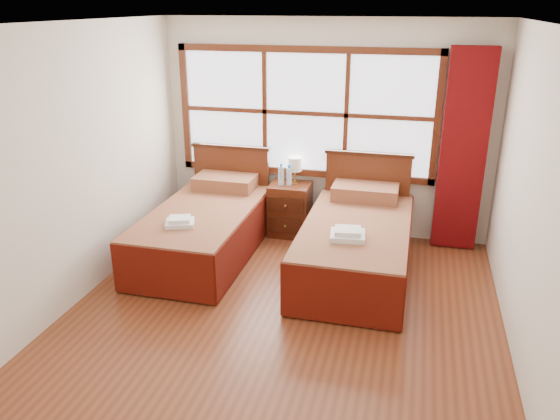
# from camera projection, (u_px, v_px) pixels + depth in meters

# --- Properties ---
(floor) EXTENTS (4.50, 4.50, 0.00)m
(floor) POSITION_uv_depth(u_px,v_px,m) (280.00, 320.00, 5.03)
(floor) COLOR brown
(floor) RESTS_ON ground
(ceiling) EXTENTS (4.50, 4.50, 0.00)m
(ceiling) POSITION_uv_depth(u_px,v_px,m) (279.00, 23.00, 4.10)
(ceiling) COLOR white
(ceiling) RESTS_ON wall_back
(wall_back) EXTENTS (4.00, 0.00, 4.00)m
(wall_back) POSITION_uv_depth(u_px,v_px,m) (326.00, 130.00, 6.61)
(wall_back) COLOR silver
(wall_back) RESTS_ON floor
(wall_left) EXTENTS (0.00, 4.50, 4.50)m
(wall_left) POSITION_uv_depth(u_px,v_px,m) (70.00, 170.00, 5.03)
(wall_left) COLOR silver
(wall_left) RESTS_ON floor
(wall_right) EXTENTS (0.00, 4.50, 4.50)m
(wall_right) POSITION_uv_depth(u_px,v_px,m) (536.00, 208.00, 4.11)
(wall_right) COLOR silver
(wall_right) RESTS_ON floor
(window) EXTENTS (3.16, 0.06, 1.56)m
(window) POSITION_uv_depth(u_px,v_px,m) (305.00, 113.00, 6.56)
(window) COLOR white
(window) RESTS_ON wall_back
(curtain) EXTENTS (0.50, 0.16, 2.30)m
(curtain) POSITION_uv_depth(u_px,v_px,m) (463.00, 152.00, 6.15)
(curtain) COLOR maroon
(curtain) RESTS_ON wall_back
(bed_left) EXTENTS (1.09, 2.11, 1.06)m
(bed_left) POSITION_uv_depth(u_px,v_px,m) (206.00, 227.00, 6.27)
(bed_left) COLOR #38180B
(bed_left) RESTS_ON floor
(bed_right) EXTENTS (1.11, 2.16, 1.09)m
(bed_right) POSITION_uv_depth(u_px,v_px,m) (357.00, 242.00, 5.87)
(bed_right) COLOR #38180B
(bed_right) RESTS_ON floor
(nightstand) EXTENTS (0.49, 0.48, 0.65)m
(nightstand) POSITION_uv_depth(u_px,v_px,m) (290.00, 209.00, 6.81)
(nightstand) COLOR #562512
(nightstand) RESTS_ON floor
(towels_left) EXTENTS (0.36, 0.34, 0.09)m
(towels_left) POSITION_uv_depth(u_px,v_px,m) (180.00, 222.00, 5.69)
(towels_left) COLOR white
(towels_left) RESTS_ON bed_left
(towels_right) EXTENTS (0.37, 0.33, 0.10)m
(towels_right) POSITION_uv_depth(u_px,v_px,m) (348.00, 234.00, 5.34)
(towels_right) COLOR white
(towels_right) RESTS_ON bed_right
(lamp) EXTENTS (0.17, 0.17, 0.33)m
(lamp) POSITION_uv_depth(u_px,v_px,m) (295.00, 165.00, 6.67)
(lamp) COLOR #BB893C
(lamp) RESTS_ON nightstand
(bottle_near) EXTENTS (0.07, 0.07, 0.27)m
(bottle_near) POSITION_uv_depth(u_px,v_px,m) (281.00, 175.00, 6.63)
(bottle_near) COLOR #C1DDF9
(bottle_near) RESTS_ON nightstand
(bottle_far) EXTENTS (0.07, 0.07, 0.25)m
(bottle_far) POSITION_uv_depth(u_px,v_px,m) (289.00, 176.00, 6.64)
(bottle_far) COLOR #C1DDF9
(bottle_far) RESTS_ON nightstand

